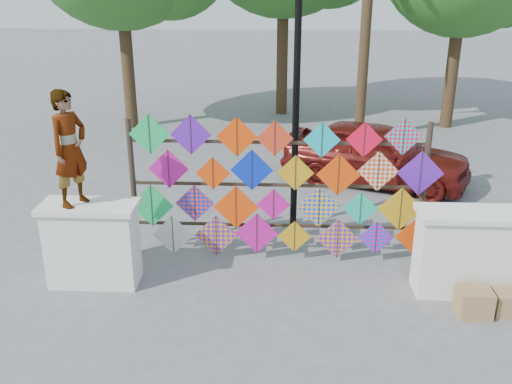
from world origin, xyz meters
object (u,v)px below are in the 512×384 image
kite_rack (280,190)px  sedan (376,153)px  lamppost (297,80)px  vendor_woman (70,149)px

kite_rack → sedan: 4.22m
sedan → lamppost: size_ratio=0.90×
sedan → lamppost: 3.61m
vendor_woman → sedan: bearing=-21.5°
kite_rack → vendor_woman: bearing=-162.4°
sedan → lamppost: lamppost is taller
kite_rack → lamppost: (0.24, 1.27, 1.49)m
kite_rack → vendor_woman: size_ratio=2.96×
vendor_woman → sedan: size_ratio=0.41×
sedan → lamppost: (-1.82, -2.39, 2.00)m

